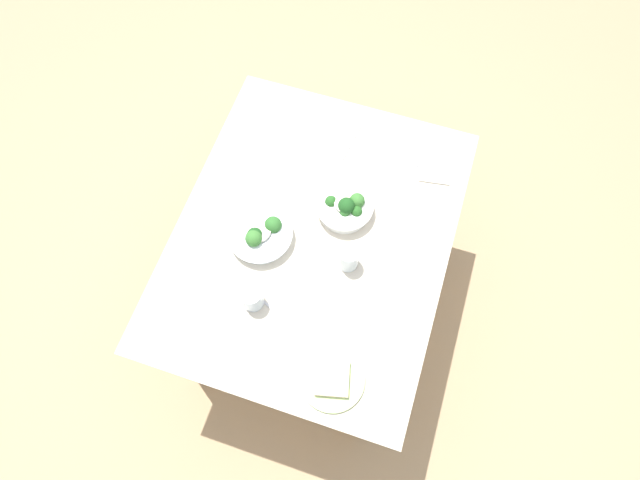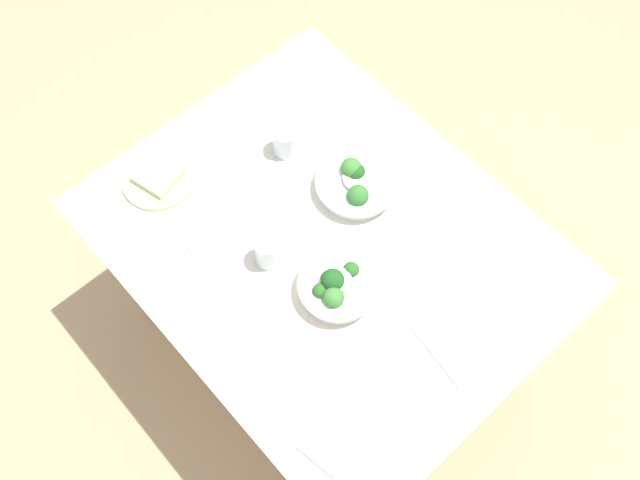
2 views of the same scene
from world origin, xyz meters
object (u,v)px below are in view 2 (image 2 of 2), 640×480
(water_glass_side, at_px, (268,251))
(fork_by_near_bowl, at_px, (370,427))
(fork_by_far_bowl, at_px, (196,257))
(napkin_folded_upper, at_px, (338,450))
(bread_side_plate, at_px, (158,177))
(table_knife_left, at_px, (436,356))
(broccoli_bowl_near, at_px, (356,183))
(broccoli_bowl_far, at_px, (337,287))
(table_knife_right, at_px, (258,165))
(water_glass_center, at_px, (286,141))

(water_glass_side, height_order, fork_by_near_bowl, water_glass_side)
(fork_by_far_bowl, height_order, napkin_folded_upper, napkin_folded_upper)
(bread_side_plate, xyz_separation_m, table_knife_left, (-0.92, -0.21, -0.01))
(broccoli_bowl_near, height_order, napkin_folded_upper, broccoli_bowl_near)
(fork_by_far_bowl, bearing_deg, fork_by_near_bowl, 6.93)
(broccoli_bowl_far, bearing_deg, bread_side_plate, 13.09)
(bread_side_plate, height_order, table_knife_right, bread_side_plate)
(water_glass_center, xyz_separation_m, fork_by_near_bowl, (-0.76, 0.39, -0.05))
(table_knife_left, bearing_deg, broccoli_bowl_far, 19.84)
(broccoli_bowl_near, relative_size, water_glass_center, 2.53)
(broccoli_bowl_far, xyz_separation_m, broccoli_bowl_near, (0.20, -0.26, -0.01))
(table_knife_left, bearing_deg, napkin_folded_upper, 98.20)
(broccoli_bowl_near, relative_size, napkin_folded_upper, 1.39)
(napkin_folded_upper, bearing_deg, bread_side_plate, -8.44)
(table_knife_right, bearing_deg, fork_by_far_bowl, -139.36)
(napkin_folded_upper, bearing_deg, water_glass_center, -32.74)
(bread_side_plate, distance_m, table_knife_right, 0.30)
(table_knife_left, bearing_deg, fork_by_near_bowl, 100.77)
(broccoli_bowl_near, xyz_separation_m, fork_by_near_bowl, (-0.52, 0.45, -0.03))
(fork_by_near_bowl, bearing_deg, broccoli_bowl_far, 113.47)
(water_glass_side, bearing_deg, bread_side_plate, 9.80)
(fork_by_far_bowl, height_order, table_knife_right, same)
(water_glass_center, xyz_separation_m, table_knife_right, (0.01, 0.10, -0.05))
(bread_side_plate, distance_m, fork_by_near_bowl, 0.94)
(broccoli_bowl_far, xyz_separation_m, table_knife_right, (0.46, -0.10, -0.04))
(broccoli_bowl_far, relative_size, bread_side_plate, 0.99)
(fork_by_near_bowl, bearing_deg, water_glass_center, 116.46)
(broccoli_bowl_near, height_order, water_glass_center, water_glass_center)
(broccoli_bowl_near, height_order, table_knife_right, broccoli_bowl_near)
(water_glass_center, distance_m, fork_by_far_bowl, 0.44)
(broccoli_bowl_far, xyz_separation_m, bread_side_plate, (0.62, 0.14, -0.03))
(broccoli_bowl_near, height_order, fork_by_far_bowl, broccoli_bowl_near)
(table_knife_right, bearing_deg, napkin_folded_upper, -96.08)
(bread_side_plate, relative_size, water_glass_center, 2.30)
(table_knife_right, bearing_deg, water_glass_side, -103.71)
(fork_by_far_bowl, height_order, fork_by_near_bowl, same)
(broccoli_bowl_far, distance_m, table_knife_right, 0.47)
(table_knife_left, bearing_deg, broccoli_bowl_near, -13.69)
(broccoli_bowl_near, xyz_separation_m, table_knife_left, (-0.51, 0.20, -0.03))
(bread_side_plate, relative_size, table_knife_right, 1.19)
(table_knife_left, relative_size, table_knife_right, 1.09)
(napkin_folded_upper, bearing_deg, broccoli_bowl_near, -46.76)
(broccoli_bowl_far, height_order, table_knife_left, broccoli_bowl_far)
(bread_side_plate, height_order, table_knife_left, bread_side_plate)
(broccoli_bowl_far, bearing_deg, fork_by_near_bowl, 150.04)
(napkin_folded_upper, bearing_deg, broccoli_bowl_far, -42.12)
(table_knife_left, bearing_deg, water_glass_side, 22.82)
(water_glass_center, height_order, fork_by_far_bowl, water_glass_center)
(bread_side_plate, xyz_separation_m, table_knife_right, (-0.16, -0.25, -0.01))
(broccoli_bowl_near, relative_size, bread_side_plate, 1.10)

